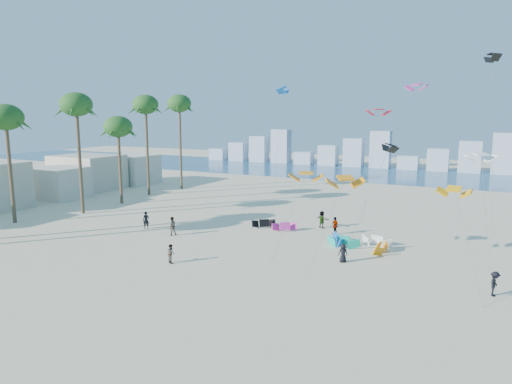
% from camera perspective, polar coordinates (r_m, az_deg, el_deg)
% --- Properties ---
extents(ground, '(220.00, 220.00, 0.00)m').
position_cam_1_polar(ground, '(34.15, -17.22, -11.15)').
color(ground, beige).
rests_on(ground, ground).
extents(ocean, '(220.00, 220.00, 0.00)m').
position_cam_1_polar(ocean, '(98.04, 13.39, 2.45)').
color(ocean, navy).
rests_on(ocean, ground).
extents(kitesurfer_near, '(0.80, 0.70, 1.83)m').
position_cam_1_polar(kitesurfer_near, '(49.21, -13.74, -3.49)').
color(kitesurfer_near, black).
rests_on(kitesurfer_near, ground).
extents(kitesurfer_mid, '(0.94, 0.87, 1.56)m').
position_cam_1_polar(kitesurfer_mid, '(37.65, -10.73, -7.66)').
color(kitesurfer_mid, gray).
rests_on(kitesurfer_mid, ground).
extents(kitesurfers_far, '(33.98, 13.65, 1.88)m').
position_cam_1_polar(kitesurfers_far, '(42.11, 9.89, -5.61)').
color(kitesurfers_far, black).
rests_on(kitesurfers_far, ground).
extents(grounded_kites, '(15.25, 6.29, 0.98)m').
position_cam_1_polar(grounded_kites, '(43.61, 9.41, -5.66)').
color(grounded_kites, '#D52F9E').
rests_on(grounded_kites, ground).
extents(flying_kites, '(33.29, 32.41, 18.54)m').
position_cam_1_polar(flying_kites, '(46.31, 18.83, 8.38)').
color(flying_kites, orange).
rests_on(flying_kites, ground).
extents(palm_row, '(6.80, 44.80, 15.22)m').
position_cam_1_polar(palm_row, '(59.14, -22.31, 8.89)').
color(palm_row, brown).
rests_on(palm_row, ground).
extents(beachfront_buildings, '(11.50, 43.00, 6.00)m').
position_cam_1_polar(beachfront_buildings, '(71.74, -25.20, 1.37)').
color(beachfront_buildings, beige).
rests_on(beachfront_buildings, ground).
extents(distant_skyline, '(85.00, 3.00, 8.40)m').
position_cam_1_polar(distant_skyline, '(107.68, 14.11, 4.69)').
color(distant_skyline, '#9EADBF').
rests_on(distant_skyline, ground).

